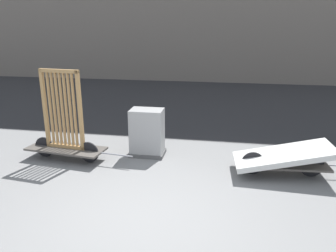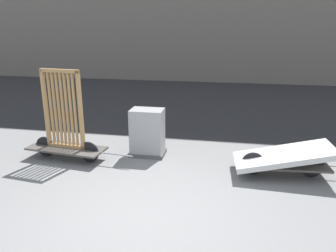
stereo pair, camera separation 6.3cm
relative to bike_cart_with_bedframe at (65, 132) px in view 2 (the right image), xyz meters
name	(u,v)px [view 2 (the right image)]	position (x,y,z in m)	size (l,w,h in m)	color
ground_plane	(145,217)	(2.21, -1.87, -0.62)	(60.00, 60.00, 0.00)	slate
road_strip	(198,101)	(2.21, 6.20, -0.61)	(56.00, 8.97, 0.01)	#2D2D30
bike_cart_with_bedframe	(65,132)	(0.00, 0.00, 0.00)	(2.40, 0.82, 1.93)	#4C4742
bike_cart_with_mattress	(283,158)	(4.43, 0.00, -0.25)	(2.47, 1.00, 0.65)	#4C4742
utility_cabinet	(147,134)	(1.64, 0.57, -0.14)	(0.77, 0.54, 1.04)	#4C4C4C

